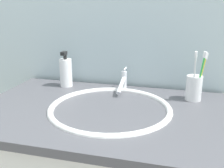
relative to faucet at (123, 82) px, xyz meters
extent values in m
cube|color=silver|center=(-0.03, 0.12, 0.33)|extent=(2.16, 0.04, 2.40)
cube|color=#4C4C51|center=(-0.03, -0.23, -0.06)|extent=(0.96, 0.63, 0.03)
ellipsoid|color=white|center=(0.00, -0.22, -0.09)|extent=(0.41, 0.41, 0.10)
torus|color=white|center=(0.00, -0.22, -0.04)|extent=(0.47, 0.47, 0.02)
cylinder|color=#595B60|center=(0.00, -0.22, -0.14)|extent=(0.03, 0.03, 0.01)
cylinder|color=silver|center=(0.00, 0.02, 0.00)|extent=(0.02, 0.02, 0.09)
cylinder|color=silver|center=(0.00, -0.03, 0.00)|extent=(0.02, 0.12, 0.05)
cylinder|color=silver|center=(0.00, 0.04, 0.05)|extent=(0.01, 0.05, 0.01)
cylinder|color=white|center=(0.31, -0.04, 0.01)|extent=(0.06, 0.06, 0.10)
cylinder|color=green|center=(0.33, -0.06, 0.06)|extent=(0.03, 0.03, 0.19)
cube|color=white|center=(0.34, -0.06, 0.15)|extent=(0.02, 0.02, 0.03)
cylinder|color=white|center=(0.30, -0.05, 0.06)|extent=(0.01, 0.02, 0.19)
cube|color=white|center=(0.30, -0.06, 0.15)|extent=(0.01, 0.02, 0.02)
cylinder|color=yellow|center=(0.33, -0.03, 0.05)|extent=(0.04, 0.02, 0.18)
cube|color=white|center=(0.34, -0.03, 0.14)|extent=(0.02, 0.01, 0.03)
cylinder|color=white|center=(-0.28, 0.00, 0.02)|extent=(0.06, 0.06, 0.13)
cylinder|color=black|center=(-0.28, 0.00, 0.10)|extent=(0.02, 0.02, 0.02)
cube|color=black|center=(-0.28, -0.01, 0.12)|extent=(0.02, 0.04, 0.02)
camera|label=1|loc=(0.26, -1.15, 0.36)|focal=43.80mm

